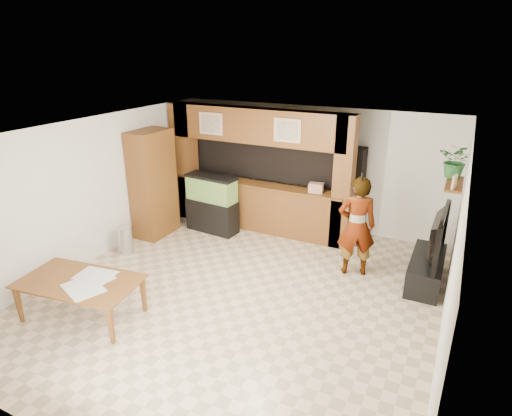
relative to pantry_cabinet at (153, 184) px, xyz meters
The scene contains 22 objects.
floor 3.20m from the pantry_cabinet, 25.83° to the right, with size 6.50×6.50×0.00m, color #CCAC8E.
ceiling 3.35m from the pantry_cabinet, 25.83° to the right, with size 6.50×6.50×0.00m, color white.
wall_back 3.33m from the pantry_cabinet, 35.74° to the left, with size 6.00×6.00×0.00m, color silver.
wall_left 1.36m from the pantry_cabinet, 102.93° to the right, with size 6.50×6.50×0.00m, color silver.
wall_right 5.85m from the pantry_cabinet, 12.91° to the right, with size 6.50×6.50×0.00m, color silver.
partition 2.21m from the pantry_cabinet, 37.20° to the left, with size 4.20×0.99×2.60m.
wall_clock 0.90m from the pantry_cabinet, 130.87° to the right, with size 0.05×0.25×0.25m.
wall_shelf 5.62m from the pantry_cabinet, ahead, with size 0.25×0.90×0.04m, color brown.
pantry_cabinet is the anchor object (origin of this frame).
trash_can 1.30m from the pantry_cabinet, 87.04° to the right, with size 0.29×0.29×0.53m, color #B2B2B7.
aquarium 1.28m from the pantry_cabinet, 32.86° to the left, with size 1.12×0.42×1.24m.
tv_stand 5.43m from the pantry_cabinet, ahead, with size 0.51×1.39×0.46m, color black.
television 5.37m from the pantry_cabinet, ahead, with size 1.43×0.19×0.82m, color black.
photo_frame 5.61m from the pantry_cabinet, ahead, with size 0.03×0.16×0.22m, color tan.
potted_plant 5.67m from the pantry_cabinet, ahead, with size 0.51×0.44×0.57m, color #265F2B.
person 4.18m from the pantry_cabinet, ahead, with size 0.65×0.42×1.77m, color #91754F.
microphone 4.28m from the pantry_cabinet, ahead, with size 0.03×0.03×0.15m, color black.
dining_table 3.17m from the pantry_cabinet, 71.73° to the right, with size 1.73×0.96×0.61m, color brown.
newspaper_a 3.27m from the pantry_cabinet, 68.65° to the right, with size 0.60×0.43×0.01m, color silver.
newspaper_b 2.92m from the pantry_cabinet, 68.37° to the right, with size 0.55×0.40×0.01m, color silver.
newspaper_c 2.98m from the pantry_cabinet, 67.72° to the right, with size 0.50×0.36×0.01m, color silver.
counter_box 3.31m from the pantry_cabinet, 20.17° to the left, with size 0.28×0.19×0.19m, color #A37858.
Camera 1 is at (2.90, -5.24, 3.76)m, focal length 30.00 mm.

